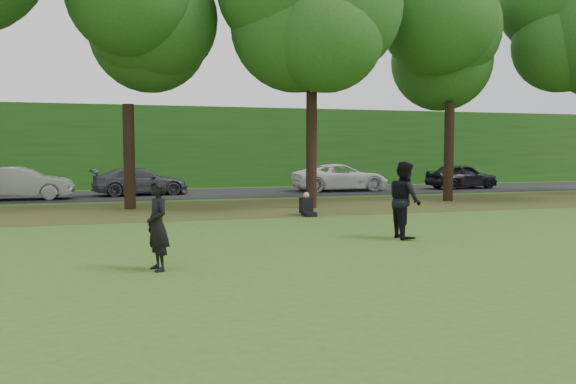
% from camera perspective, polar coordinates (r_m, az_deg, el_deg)
% --- Properties ---
extents(ground, '(120.00, 120.00, 0.00)m').
position_cam_1_polar(ground, '(9.80, 3.24, -9.41)').
color(ground, '#37571B').
rests_on(ground, ground).
extents(leaf_litter, '(60.00, 7.00, 0.01)m').
position_cam_1_polar(leaf_litter, '(22.33, -7.98, -1.72)').
color(leaf_litter, '#3F3716').
rests_on(leaf_litter, ground).
extents(street, '(70.00, 7.00, 0.02)m').
position_cam_1_polar(street, '(30.23, -10.18, -0.18)').
color(street, black).
rests_on(street, ground).
extents(far_hedge, '(70.00, 3.00, 5.00)m').
position_cam_1_polar(far_hedge, '(36.12, -11.25, 4.47)').
color(far_hedge, '#265017').
rests_on(far_hedge, ground).
extents(player_left, '(0.59, 0.73, 1.75)m').
position_cam_1_polar(player_left, '(11.07, -13.12, -3.34)').
color(player_left, black).
rests_on(player_left, ground).
extents(player_right, '(0.84, 1.04, 2.03)m').
position_cam_1_polar(player_right, '(15.05, 11.76, -0.79)').
color(player_right, black).
rests_on(player_right, ground).
extents(parked_cars, '(38.93, 3.42, 1.53)m').
position_cam_1_polar(parked_cars, '(29.48, -9.59, 1.19)').
color(parked_cars, black).
rests_on(parked_cars, street).
extents(frisbee, '(0.36, 0.36, 0.04)m').
position_cam_1_polar(frisbee, '(12.75, 4.08, 2.56)').
color(frisbee, '#E9138E').
rests_on(frisbee, ground).
extents(seated_person, '(0.44, 0.75, 0.83)m').
position_cam_1_polar(seated_person, '(19.89, 1.94, -1.53)').
color(seated_person, black).
rests_on(seated_person, ground).
extents(tree_line, '(55.30, 7.90, 12.31)m').
position_cam_1_polar(tree_line, '(22.78, -9.06, 18.26)').
color(tree_line, black).
rests_on(tree_line, ground).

